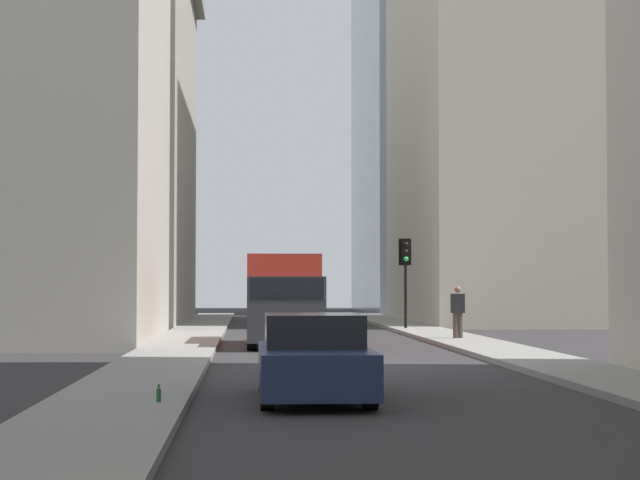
{
  "coord_description": "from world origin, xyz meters",
  "views": [
    {
      "loc": [
        -25.56,
        2.47,
        1.89
      ],
      "look_at": [
        17.12,
        -0.27,
        3.64
      ],
      "focal_mm": 62.25,
      "sensor_mm": 36.0,
      "label": 1
    }
  ],
  "objects_px": {
    "sedan_navy": "(314,360)",
    "traffic_light_midblock": "(406,262)",
    "discarded_bottle": "(159,395)",
    "pedestrian": "(458,310)",
    "delivery_truck": "(283,299)"
  },
  "relations": [
    {
      "from": "sedan_navy",
      "to": "traffic_light_midblock",
      "type": "distance_m",
      "value": 27.56
    },
    {
      "from": "discarded_bottle",
      "to": "pedestrian",
      "type": "bearing_deg",
      "value": -22.79
    },
    {
      "from": "pedestrian",
      "to": "discarded_bottle",
      "type": "height_order",
      "value": "pedestrian"
    },
    {
      "from": "traffic_light_midblock",
      "to": "discarded_bottle",
      "type": "height_order",
      "value": "traffic_light_midblock"
    },
    {
      "from": "delivery_truck",
      "to": "traffic_light_midblock",
      "type": "xyz_separation_m",
      "value": [
        10.62,
        -5.36,
        1.38
      ]
    },
    {
      "from": "traffic_light_midblock",
      "to": "discarded_bottle",
      "type": "bearing_deg",
      "value": 164.69
    },
    {
      "from": "delivery_truck",
      "to": "sedan_navy",
      "type": "bearing_deg",
      "value": -180.0
    },
    {
      "from": "pedestrian",
      "to": "discarded_bottle",
      "type": "distance_m",
      "value": 21.41
    },
    {
      "from": "delivery_truck",
      "to": "pedestrian",
      "type": "xyz_separation_m",
      "value": [
        1.96,
        -5.87,
        -0.38
      ]
    },
    {
      "from": "sedan_navy",
      "to": "traffic_light_midblock",
      "type": "height_order",
      "value": "traffic_light_midblock"
    },
    {
      "from": "delivery_truck",
      "to": "sedan_navy",
      "type": "distance_m",
      "value": 16.35
    },
    {
      "from": "delivery_truck",
      "to": "traffic_light_midblock",
      "type": "distance_m",
      "value": 11.98
    },
    {
      "from": "sedan_navy",
      "to": "pedestrian",
      "type": "distance_m",
      "value": 19.21
    },
    {
      "from": "delivery_truck",
      "to": "discarded_bottle",
      "type": "relative_size",
      "value": 23.93
    },
    {
      "from": "traffic_light_midblock",
      "to": "sedan_navy",
      "type": "bearing_deg",
      "value": 168.76
    }
  ]
}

